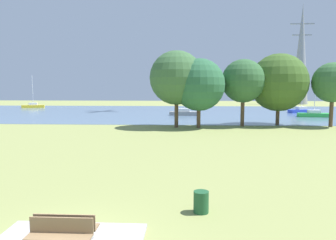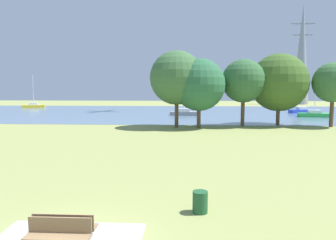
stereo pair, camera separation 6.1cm
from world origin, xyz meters
name	(u,v)px [view 1 (the left image)]	position (x,y,z in m)	size (l,w,h in m)	color
ground_plane	(150,135)	(0.00, 22.00, 0.00)	(160.00, 160.00, 0.00)	#8C9351
bench_facing_water	(67,229)	(0.00, 0.27, 0.47)	(1.80, 0.48, 0.89)	#9B9B93
bench_facing_inland	(59,238)	(0.00, -0.27, 0.47)	(1.80, 0.48, 0.89)	#9B9B93
litter_bin	(201,202)	(4.04, 2.88, 0.40)	(0.56, 0.56, 0.80)	#1E512D
water_surface	(166,112)	(0.00, 50.00, 0.01)	(140.00, 40.00, 0.02)	slate
sailboat_gray	(184,113)	(3.33, 43.88, 0.46)	(4.85, 1.67, 6.32)	gray
sailboat_green	(314,114)	(23.65, 41.85, 0.44)	(4.92, 1.94, 5.18)	green
sailboat_yellow	(33,106)	(-31.18, 61.80, 0.47)	(5.03, 2.96, 7.40)	yellow
sailboat_blue	(302,110)	(24.76, 50.16, 0.44)	(5.03, 2.76, 5.22)	blue
tree_mid_shore	(176,78)	(2.47, 27.84, 5.69)	(6.18, 6.18, 8.79)	brown
tree_east_near	(199,85)	(5.02, 27.57, 4.90)	(5.94, 5.94, 7.88)	brown
tree_west_far	(243,81)	(10.28, 29.31, 5.35)	(5.10, 5.10, 7.92)	brown
tree_west_near	(279,83)	(14.79, 30.67, 5.20)	(6.98, 6.98, 8.69)	brown
tree_east_far	(333,83)	(20.53, 29.24, 5.17)	(4.64, 4.64, 7.51)	brown
electricity_pylon	(301,54)	(35.44, 81.59, 13.73)	(6.40, 4.40, 27.44)	gray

